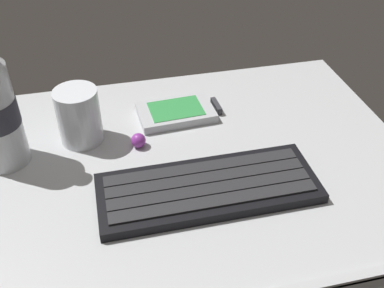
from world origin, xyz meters
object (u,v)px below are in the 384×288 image
object	(u,v)px
trackball_mouse	(138,140)
handheld_device	(180,112)
juice_cup	(79,118)
keyboard	(208,188)

from	to	relation	value
trackball_mouse	handheld_device	bearing A→B (deg)	40.36
juice_cup	keyboard	bearing A→B (deg)	-44.81
keyboard	juice_cup	bearing A→B (deg)	135.19
keyboard	trackball_mouse	xyz separation A→B (cm)	(-7.60, 11.84, 0.29)
keyboard	juice_cup	world-z (taller)	juice_cup
keyboard	handheld_device	distance (cm)	18.34
handheld_device	trackball_mouse	distance (cm)	10.06
juice_cup	trackball_mouse	world-z (taller)	juice_cup
juice_cup	trackball_mouse	size ratio (longest dim) A/B	3.86
keyboard	handheld_device	size ratio (longest dim) A/B	2.22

